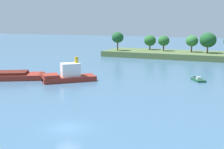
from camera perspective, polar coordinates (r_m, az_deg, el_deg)
The scene contains 3 objects.
ground_plane at distance 35.22m, azimuth -8.24°, elevation -9.79°, with size 400.00×400.00×0.00m, color #3D607F.
fishing_skiff at distance 63.56m, azimuth 15.78°, elevation -0.95°, with size 3.40×4.07×0.89m.
tugboat at distance 61.31m, azimuth -8.19°, elevation -0.14°, with size 10.28×10.00×4.80m.
Camera 1 is at (17.60, -28.13, 11.83)m, focal length 49.06 mm.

